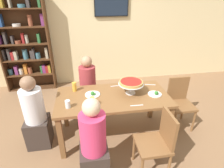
# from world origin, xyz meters

# --- Properties ---
(ground_plane) EXTENTS (12.00, 12.00, 0.00)m
(ground_plane) POSITION_xyz_m (0.00, 0.00, 0.00)
(ground_plane) COLOR #846042
(rear_partition) EXTENTS (8.00, 0.12, 2.80)m
(rear_partition) POSITION_xyz_m (0.00, 2.20, 1.40)
(rear_partition) COLOR beige
(rear_partition) RESTS_ON ground_plane
(dining_table) EXTENTS (1.68, 0.83, 0.74)m
(dining_table) POSITION_xyz_m (0.00, 0.00, 0.65)
(dining_table) COLOR brown
(dining_table) RESTS_ON ground_plane
(bookshelf) EXTENTS (1.10, 0.30, 2.21)m
(bookshelf) POSITION_xyz_m (-1.69, 2.01, 1.11)
(bookshelf) COLOR #4C2D19
(bookshelf) RESTS_ON ground_plane
(television) EXTENTS (0.79, 0.05, 0.48)m
(television) POSITION_xyz_m (0.32, 2.11, 1.88)
(television) COLOR black
(diner_near_left) EXTENTS (0.34, 0.34, 1.15)m
(diner_near_left) POSITION_xyz_m (-0.35, -0.71, 0.49)
(diner_near_left) COLOR #382D28
(diner_near_left) RESTS_ON ground_plane
(diner_far_left) EXTENTS (0.34, 0.34, 1.15)m
(diner_far_left) POSITION_xyz_m (-0.35, 0.73, 0.49)
(diner_far_left) COLOR #382D28
(diner_far_left) RESTS_ON ground_plane
(diner_head_west) EXTENTS (0.34, 0.34, 1.15)m
(diner_head_west) POSITION_xyz_m (-1.15, -0.01, 0.49)
(diner_head_west) COLOR #382D28
(diner_head_west) RESTS_ON ground_plane
(chair_near_right) EXTENTS (0.40, 0.40, 0.87)m
(chair_near_right) POSITION_xyz_m (0.44, -0.73, 0.49)
(chair_near_right) COLOR brown
(chair_near_right) RESTS_ON ground_plane
(chair_head_east) EXTENTS (0.40, 0.40, 0.87)m
(chair_head_east) POSITION_xyz_m (1.17, 0.09, 0.49)
(chair_head_east) COLOR brown
(chair_head_east) RESTS_ON ground_plane
(deep_dish_pizza_stand) EXTENTS (0.38, 0.38, 0.20)m
(deep_dish_pizza_stand) POSITION_xyz_m (0.28, 0.04, 0.91)
(deep_dish_pizza_stand) COLOR silver
(deep_dish_pizza_stand) RESTS_ON dining_table
(salad_plate_near_diner) EXTENTS (0.23, 0.23, 0.07)m
(salad_plate_near_diner) POSITION_xyz_m (-0.30, 0.07, 0.76)
(salad_plate_near_diner) COLOR white
(salad_plate_near_diner) RESTS_ON dining_table
(salad_plate_far_diner) EXTENTS (0.20, 0.20, 0.07)m
(salad_plate_far_diner) POSITION_xyz_m (0.64, -0.07, 0.76)
(salad_plate_far_diner) COLOR white
(salad_plate_far_diner) RESTS_ON dining_table
(beer_glass_amber_tall) EXTENTS (0.06, 0.06, 0.13)m
(beer_glass_amber_tall) POSITION_xyz_m (-0.32, -0.22, 0.81)
(beer_glass_amber_tall) COLOR gold
(beer_glass_amber_tall) RESTS_ON dining_table
(beer_glass_amber_short) EXTENTS (0.07, 0.07, 0.15)m
(beer_glass_amber_short) POSITION_xyz_m (-0.57, 0.25, 0.81)
(beer_glass_amber_short) COLOR gold
(beer_glass_amber_short) RESTS_ON dining_table
(water_glass_clear_near) EXTENTS (0.07, 0.07, 0.11)m
(water_glass_clear_near) POSITION_xyz_m (-0.65, -0.20, 0.79)
(water_glass_clear_near) COLOR white
(water_glass_clear_near) RESTS_ON dining_table
(cutlery_fork_near) EXTENTS (0.18, 0.03, 0.00)m
(cutlery_fork_near) POSITION_xyz_m (0.10, 0.31, 0.74)
(cutlery_fork_near) COLOR silver
(cutlery_fork_near) RESTS_ON dining_table
(cutlery_knife_near) EXTENTS (0.18, 0.06, 0.00)m
(cutlery_knife_near) POSITION_xyz_m (0.68, 0.26, 0.74)
(cutlery_knife_near) COLOR silver
(cutlery_knife_near) RESTS_ON dining_table
(cutlery_fork_far) EXTENTS (0.18, 0.02, 0.00)m
(cutlery_fork_far) POSITION_xyz_m (0.28, -0.31, 0.74)
(cutlery_fork_far) COLOR silver
(cutlery_fork_far) RESTS_ON dining_table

